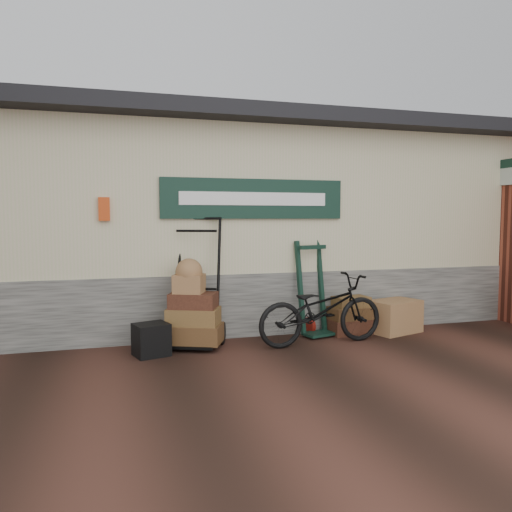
% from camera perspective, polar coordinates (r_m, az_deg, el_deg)
% --- Properties ---
extents(ground, '(80.00, 80.00, 0.00)m').
position_cam_1_polar(ground, '(6.37, 4.92, -11.00)').
color(ground, black).
rests_on(ground, ground).
extents(station_building, '(14.40, 4.10, 3.20)m').
position_cam_1_polar(station_building, '(8.74, -1.55, 3.93)').
color(station_building, '#4C4C47').
rests_on(station_building, ground).
extents(porter_trolley, '(1.05, 0.94, 1.73)m').
position_cam_1_polar(porter_trolley, '(6.64, -6.77, -2.75)').
color(porter_trolley, black).
rests_on(porter_trolley, ground).
extents(green_barrow, '(0.58, 0.52, 1.35)m').
position_cam_1_polar(green_barrow, '(7.20, 6.50, -3.70)').
color(green_barrow, black).
rests_on(green_barrow, ground).
extents(suitcase_stack, '(0.65, 0.44, 0.55)m').
position_cam_1_polar(suitcase_stack, '(7.45, 10.62, -6.62)').
color(suitcase_stack, '#391C12').
rests_on(suitcase_stack, ground).
extents(wicker_hamper, '(0.84, 0.67, 0.48)m').
position_cam_1_polar(wicker_hamper, '(7.68, 15.55, -6.65)').
color(wicker_hamper, brown).
rests_on(wicker_hamper, ground).
extents(black_trunk, '(0.48, 0.44, 0.40)m').
position_cam_1_polar(black_trunk, '(6.32, -11.88, -9.33)').
color(black_trunk, black).
rests_on(black_trunk, ground).
extents(bicycle, '(0.75, 1.83, 1.04)m').
position_cam_1_polar(bicycle, '(6.72, 7.46, -5.66)').
color(bicycle, black).
rests_on(bicycle, ground).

